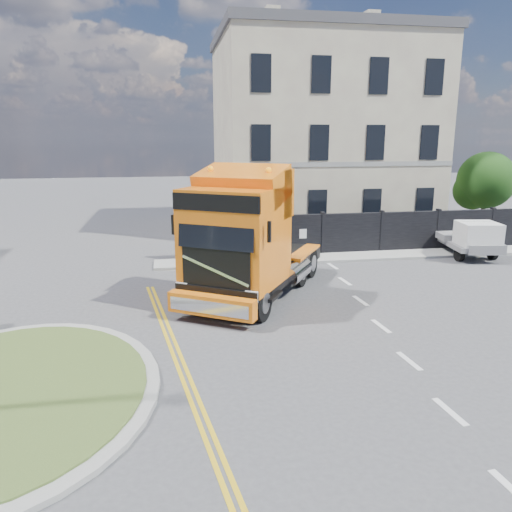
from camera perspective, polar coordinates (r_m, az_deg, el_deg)
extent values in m
plane|color=#424244|center=(15.17, 3.12, -8.18)|extent=(120.00, 120.00, 0.00)
cylinder|color=gray|center=(12.64, -26.97, -14.05)|extent=(6.80, 6.80, 0.12)
cylinder|color=#364B1E|center=(12.61, -27.01, -13.73)|extent=(6.20, 6.20, 0.05)
cube|color=black|center=(24.95, 11.97, 2.57)|extent=(18.00, 0.25, 2.00)
cube|color=beige|center=(31.60, 7.24, 13.19)|extent=(12.00, 10.00, 11.00)
cube|color=#46464B|center=(32.11, 7.57, 23.50)|extent=(12.30, 10.30, 0.50)
cube|color=beige|center=(31.52, 1.85, 25.19)|extent=(0.80, 0.80, 1.60)
cube|color=beige|center=(33.23, 13.03, 24.26)|extent=(0.80, 0.80, 1.60)
cylinder|color=#382619|center=(31.55, 24.46, 4.25)|extent=(0.24, 0.24, 2.40)
sphere|color=#0F3410|center=(31.34, 24.81, 7.86)|extent=(3.20, 3.20, 3.20)
sphere|color=#0F3410|center=(31.44, 23.54, 6.89)|extent=(2.20, 2.20, 2.20)
cube|color=gray|center=(24.33, 12.65, -0.01)|extent=(20.00, 1.60, 0.12)
cube|color=black|center=(18.45, 0.29, -1.42)|extent=(6.17, 7.55, 0.51)
cube|color=orange|center=(16.31, -2.31, 2.33)|extent=(3.98, 4.01, 3.18)
cube|color=orange|center=(17.19, -0.69, 7.32)|extent=(2.95, 2.38, 1.59)
cube|color=black|center=(14.93, -4.64, 3.04)|extent=(2.16, 1.39, 1.19)
cube|color=orange|center=(15.20, -5.10, -5.66)|extent=(2.62, 1.85, 0.63)
cylinder|color=black|center=(16.53, -7.45, -4.26)|extent=(0.94, 1.19, 1.18)
cylinder|color=gray|center=(16.53, -7.45, -4.26)|extent=(0.69, 0.77, 0.65)
cylinder|color=black|center=(15.51, 0.51, -5.34)|extent=(0.94, 1.19, 1.18)
cylinder|color=gray|center=(15.51, 0.51, -5.34)|extent=(0.69, 0.77, 0.65)
cylinder|color=black|center=(19.99, -1.76, -1.03)|extent=(0.94, 1.19, 1.18)
cylinder|color=gray|center=(19.99, -1.76, -1.03)|extent=(0.69, 0.77, 0.65)
cylinder|color=black|center=(19.16, 4.97, -1.72)|extent=(0.94, 1.19, 1.18)
cylinder|color=gray|center=(19.16, 4.97, -1.72)|extent=(0.69, 0.77, 0.65)
cylinder|color=black|center=(21.21, -0.27, -0.17)|extent=(0.94, 1.19, 1.18)
cylinder|color=gray|center=(21.21, -0.27, -0.17)|extent=(0.69, 0.77, 0.65)
cylinder|color=black|center=(20.42, 6.11, -0.78)|extent=(0.94, 1.19, 1.18)
cylinder|color=gray|center=(20.42, 6.11, -0.78)|extent=(0.69, 0.77, 0.65)
cube|color=slate|center=(26.28, 22.31, 1.55)|extent=(2.34, 4.49, 0.22)
cube|color=silver|center=(25.08, 24.03, 2.21)|extent=(1.92, 1.85, 1.16)
cylinder|color=black|center=(24.80, 22.21, 0.16)|extent=(0.22, 0.62, 0.62)
cylinder|color=black|center=(25.73, 25.41, 0.30)|extent=(0.22, 0.62, 0.62)
cylinder|color=black|center=(27.04, 19.25, 1.44)|extent=(0.22, 0.62, 0.62)
cylinder|color=black|center=(27.90, 22.29, 1.54)|extent=(0.22, 0.62, 0.62)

